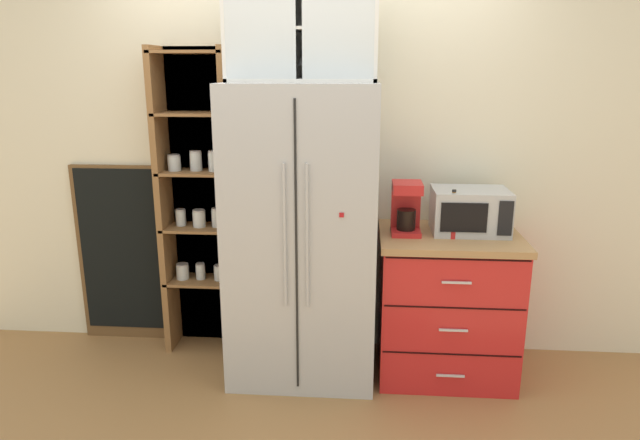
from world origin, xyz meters
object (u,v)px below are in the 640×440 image
at_px(mug_red, 453,229).
at_px(bottle_amber, 453,216).
at_px(coffee_maker, 406,207).
at_px(chalkboard_menu, 121,253).
at_px(microwave, 470,211).
at_px(refrigerator, 303,234).

xyz_separation_m(mug_red, bottle_amber, (-0.00, 0.02, 0.07)).
xyz_separation_m(coffee_maker, mug_red, (0.26, -0.08, -0.11)).
distance_m(mug_red, chalkboard_menu, 2.21).
distance_m(microwave, mug_red, 0.18).
distance_m(refrigerator, mug_red, 0.87).
bearing_deg(refrigerator, mug_red, -2.58).
relative_size(refrigerator, coffee_maker, 5.68).
bearing_deg(chalkboard_menu, mug_red, -9.51).
height_order(mug_red, bottle_amber, bottle_amber).
distance_m(microwave, chalkboard_menu, 2.32).
bearing_deg(mug_red, bottle_amber, 94.18).
xyz_separation_m(refrigerator, chalkboard_menu, (-1.29, 0.32, -0.26)).
height_order(refrigerator, microwave, refrigerator).
xyz_separation_m(microwave, bottle_amber, (-0.11, -0.10, -0.01)).
height_order(refrigerator, chalkboard_menu, refrigerator).
height_order(microwave, coffee_maker, coffee_maker).
bearing_deg(microwave, refrigerator, -175.18).
bearing_deg(refrigerator, chalkboard_menu, 165.94).
distance_m(refrigerator, microwave, 1.00).
relative_size(coffee_maker, mug_red, 2.76).
relative_size(microwave, mug_red, 3.91).
distance_m(refrigerator, coffee_maker, 0.63).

